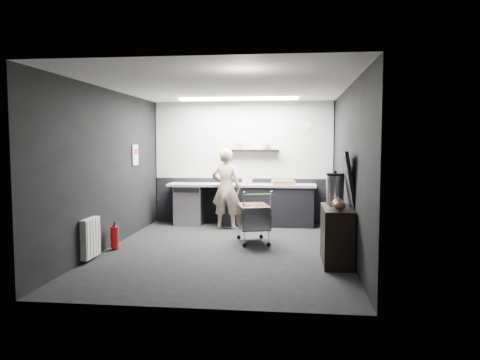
# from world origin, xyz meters

# --- Properties ---
(floor) EXTENTS (5.50, 5.50, 0.00)m
(floor) POSITION_xyz_m (0.00, 0.00, 0.00)
(floor) COLOR black
(floor) RESTS_ON ground
(ceiling) EXTENTS (5.50, 5.50, 0.00)m
(ceiling) POSITION_xyz_m (0.00, 0.00, 2.70)
(ceiling) COLOR white
(ceiling) RESTS_ON wall_back
(wall_back) EXTENTS (5.50, 0.00, 5.50)m
(wall_back) POSITION_xyz_m (0.00, 2.75, 1.35)
(wall_back) COLOR black
(wall_back) RESTS_ON floor
(wall_front) EXTENTS (5.50, 0.00, 5.50)m
(wall_front) POSITION_xyz_m (0.00, -2.75, 1.35)
(wall_front) COLOR black
(wall_front) RESTS_ON floor
(wall_left) EXTENTS (0.00, 5.50, 5.50)m
(wall_left) POSITION_xyz_m (-2.00, 0.00, 1.35)
(wall_left) COLOR black
(wall_left) RESTS_ON floor
(wall_right) EXTENTS (0.00, 5.50, 5.50)m
(wall_right) POSITION_xyz_m (2.00, 0.00, 1.35)
(wall_right) COLOR black
(wall_right) RESTS_ON floor
(kitchen_wall_panel) EXTENTS (3.95, 0.02, 1.70)m
(kitchen_wall_panel) POSITION_xyz_m (0.00, 2.73, 1.85)
(kitchen_wall_panel) COLOR #B0B0AC
(kitchen_wall_panel) RESTS_ON wall_back
(dado_panel) EXTENTS (3.95, 0.02, 1.00)m
(dado_panel) POSITION_xyz_m (0.00, 2.73, 0.50)
(dado_panel) COLOR black
(dado_panel) RESTS_ON wall_back
(floating_shelf) EXTENTS (1.20, 0.22, 0.04)m
(floating_shelf) POSITION_xyz_m (0.20, 2.62, 1.62)
(floating_shelf) COLOR black
(floating_shelf) RESTS_ON wall_back
(wall_clock) EXTENTS (0.20, 0.03, 0.20)m
(wall_clock) POSITION_xyz_m (1.40, 2.72, 2.15)
(wall_clock) COLOR silver
(wall_clock) RESTS_ON wall_back
(poster) EXTENTS (0.02, 0.30, 0.40)m
(poster) POSITION_xyz_m (-1.98, 1.30, 1.55)
(poster) COLOR silver
(poster) RESTS_ON wall_left
(poster_red_band) EXTENTS (0.02, 0.22, 0.10)m
(poster_red_band) POSITION_xyz_m (-1.98, 1.30, 1.62)
(poster_red_band) COLOR red
(poster_red_band) RESTS_ON poster
(radiator) EXTENTS (0.10, 0.50, 0.60)m
(radiator) POSITION_xyz_m (-1.94, -0.90, 0.35)
(radiator) COLOR silver
(radiator) RESTS_ON wall_left
(ceiling_strip) EXTENTS (2.40, 0.20, 0.04)m
(ceiling_strip) POSITION_xyz_m (0.00, 1.85, 2.67)
(ceiling_strip) COLOR white
(ceiling_strip) RESTS_ON ceiling
(prep_counter) EXTENTS (3.20, 0.61, 0.90)m
(prep_counter) POSITION_xyz_m (0.14, 2.42, 0.46)
(prep_counter) COLOR black
(prep_counter) RESTS_ON floor
(person) EXTENTS (0.65, 0.47, 1.68)m
(person) POSITION_xyz_m (-0.27, 1.97, 0.84)
(person) COLOR beige
(person) RESTS_ON floor
(shopping_cart) EXTENTS (0.70, 0.97, 0.93)m
(shopping_cart) POSITION_xyz_m (0.41, 0.64, 0.44)
(shopping_cart) COLOR silver
(shopping_cart) RESTS_ON floor
(sideboard) EXTENTS (0.48, 1.12, 1.67)m
(sideboard) POSITION_xyz_m (1.78, -0.56, 0.53)
(sideboard) COLOR black
(sideboard) RESTS_ON floor
(fire_extinguisher) EXTENTS (0.14, 0.14, 0.45)m
(fire_extinguisher) POSITION_xyz_m (-1.85, -0.16, 0.22)
(fire_extinguisher) COLOR red
(fire_extinguisher) RESTS_ON floor
(cardboard_box) EXTENTS (0.51, 0.42, 0.09)m
(cardboard_box) POSITION_xyz_m (0.90, 2.37, 0.95)
(cardboard_box) COLOR #92714D
(cardboard_box) RESTS_ON prep_counter
(pink_tub) EXTENTS (0.22, 0.22, 0.22)m
(pink_tub) POSITION_xyz_m (0.13, 2.42, 1.01)
(pink_tub) COLOR beige
(pink_tub) RESTS_ON prep_counter
(white_container) EXTENTS (0.20, 0.16, 0.18)m
(white_container) POSITION_xyz_m (-0.32, 2.37, 0.99)
(white_container) COLOR silver
(white_container) RESTS_ON prep_counter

